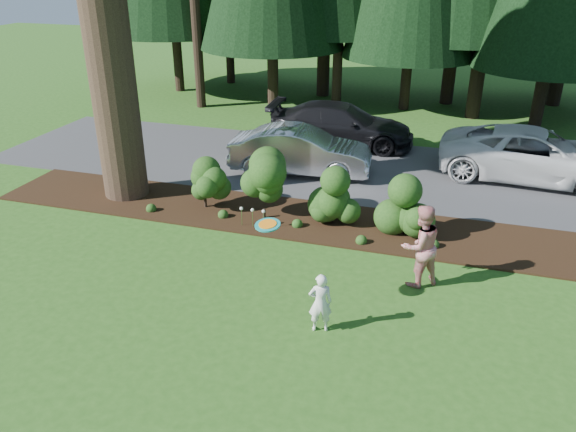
# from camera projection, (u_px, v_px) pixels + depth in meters

# --- Properties ---
(ground) EXTENTS (80.00, 80.00, 0.00)m
(ground) POSITION_uv_depth(u_px,v_px,m) (228.00, 276.00, 12.34)
(ground) COLOR #265217
(ground) RESTS_ON ground
(mulch_bed) EXTENTS (16.00, 2.50, 0.05)m
(mulch_bed) POSITION_uv_depth(u_px,v_px,m) (274.00, 216.00, 15.14)
(mulch_bed) COLOR black
(mulch_bed) RESTS_ON ground
(driveway) EXTENTS (22.00, 6.00, 0.03)m
(driveway) POSITION_uv_depth(u_px,v_px,m) (314.00, 165.00, 18.82)
(driveway) COLOR #38383A
(driveway) RESTS_ON ground
(shrub_row) EXTENTS (6.53, 1.60, 1.61)m
(shrub_row) POSITION_uv_depth(u_px,v_px,m) (301.00, 194.00, 14.51)
(shrub_row) COLOR #1D4214
(shrub_row) RESTS_ON ground
(lily_cluster) EXTENTS (0.69, 0.09, 0.57)m
(lily_cluster) POSITION_uv_depth(u_px,v_px,m) (252.00, 211.00, 14.29)
(lily_cluster) COLOR #1D4214
(lily_cluster) RESTS_ON ground
(car_silver_wagon) EXTENTS (4.60, 1.99, 1.47)m
(car_silver_wagon) POSITION_uv_depth(u_px,v_px,m) (300.00, 151.00, 17.78)
(car_silver_wagon) COLOR silver
(car_silver_wagon) RESTS_ON driveway
(car_white_suv) EXTENTS (5.85, 3.03, 1.57)m
(car_white_suv) POSITION_uv_depth(u_px,v_px,m) (535.00, 155.00, 17.27)
(car_white_suv) COLOR silver
(car_white_suv) RESTS_ON driveway
(car_dark_suv) EXTENTS (5.36, 2.42, 1.52)m
(car_dark_suv) POSITION_uv_depth(u_px,v_px,m) (341.00, 125.00, 20.38)
(car_dark_suv) COLOR black
(car_dark_suv) RESTS_ON driveway
(child) EXTENTS (0.51, 0.41, 1.20)m
(child) POSITION_uv_depth(u_px,v_px,m) (320.00, 303.00, 10.34)
(child) COLOR white
(child) RESTS_ON ground
(adult) EXTENTS (1.12, 1.09, 1.83)m
(adult) POSITION_uv_depth(u_px,v_px,m) (420.00, 246.00, 11.69)
(adult) COLOR red
(adult) RESTS_ON ground
(frisbee) EXTENTS (0.48, 0.48, 0.11)m
(frisbee) POSITION_uv_depth(u_px,v_px,m) (268.00, 225.00, 10.24)
(frisbee) COLOR teal
(frisbee) RESTS_ON ground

